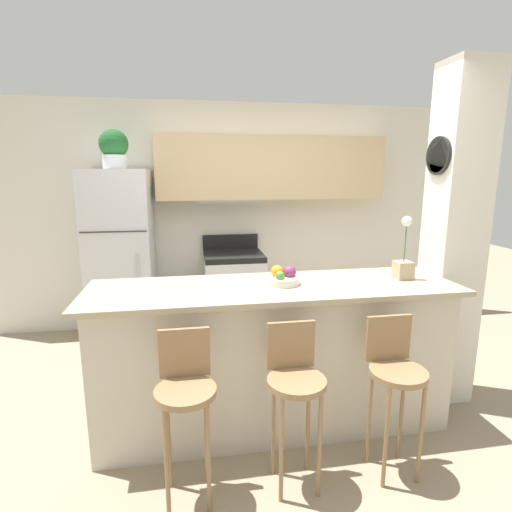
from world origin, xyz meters
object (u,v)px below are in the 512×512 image
Objects in this scene: orchid_vase at (404,262)px; bar_stool_right at (395,374)px; bar_stool_left at (186,393)px; trash_bin at (177,328)px; potted_plant_on_fridge at (114,148)px; refrigerator at (122,258)px; bar_stool_mid at (295,383)px; stove_range at (234,292)px; fruit_bowl at (283,277)px.

bar_stool_right is at bearing -120.69° from orchid_vase.
bar_stool_left is 1.00× the size of bar_stool_right.
trash_bin is at bearing 93.20° from bar_stool_left.
potted_plant_on_fridge is at bearing 129.31° from bar_stool_right.
refrigerator is at bearing -65.20° from potted_plant_on_fridge.
trash_bin is (-0.72, 2.02, -0.43)m from bar_stool_mid.
bar_stool_mid is (0.08, -2.32, 0.16)m from stove_range.
orchid_vase reaches higher than fruit_bowl.
stove_range reaches higher than bar_stool_left.
bar_stool_mid is at bearing -61.05° from refrigerator.
potted_plant_on_fridge reaches higher than stove_range.
bar_stool_left and bar_stool_right have the same top height.
stove_range is at bearing 25.80° from trash_bin.
trash_bin is at bearing 139.15° from orchid_vase.
bar_stool_mid is at bearing 0.00° from bar_stool_left.
bar_stool_right is at bearing -56.81° from trash_bin.
refrigerator is 2.38m from bar_stool_left.
refrigerator is 1.92× the size of bar_stool_right.
potted_plant_on_fridge is 2.91m from orchid_vase.
fruit_bowl reaches higher than bar_stool_right.
bar_stool_left is at bearing -86.80° from trash_bin.
fruit_bowl is (0.06, 0.58, 0.46)m from bar_stool_mid.
orchid_vase reaches higher than bar_stool_right.
potted_plant_on_fridge is 1.01× the size of trash_bin.
bar_stool_left is at bearing -102.72° from stove_range.
bar_stool_right is (0.60, 0.00, 0.00)m from bar_stool_mid.
bar_stool_mid is at bearing -61.05° from potted_plant_on_fridge.
orchid_vase is at bearing -37.53° from potted_plant_on_fridge.
potted_plant_on_fridge is (-0.65, 2.27, 1.39)m from bar_stool_left.
potted_plant_on_fridge reaches higher than bar_stool_mid.
stove_range is (1.18, 0.05, -0.45)m from refrigerator.
fruit_bowl is at bearing 179.58° from orchid_vase.
bar_stool_left is 2.46× the size of potted_plant_on_fridge.
bar_stool_mid is 2.18m from trash_bin.
potted_plant_on_fridge is at bearing -177.38° from stove_range.
bar_stool_right is (1.86, -2.27, -0.28)m from refrigerator.
orchid_vase reaches higher than stove_range.
orchid_vase reaches higher than bar_stool_mid.
potted_plant_on_fridge is at bearing 106.05° from bar_stool_left.
fruit_bowl reaches higher than trash_bin.
refrigerator is 4.77× the size of trash_bin.
bar_stool_mid is at bearing -88.07° from stove_range.
bar_stool_left is at bearing 180.00° from bar_stool_mid.
stove_range is at bearing 120.41° from orchid_vase.
potted_plant_on_fridge is at bearing 128.08° from fruit_bowl.
orchid_vase is (1.02, -1.75, 0.69)m from stove_range.
bar_stool_left is 2.06m from trash_bin.
bar_stool_right is at bearing -50.69° from refrigerator.
refrigerator is 2.79m from orchid_vase.
stove_range is 2.14m from orchid_vase.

